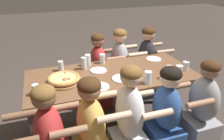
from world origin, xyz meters
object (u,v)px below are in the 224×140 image
at_px(pizza_board_main, 64,79).
at_px(empty_plate_b, 122,79).
at_px(diner_near_center, 128,128).
at_px(drinking_glass_c, 36,90).
at_px(empty_plate_a, 98,70).
at_px(drinking_glass_e, 169,73).
at_px(diner_near_midright, 165,122).
at_px(empty_plate_d, 99,87).
at_px(diner_far_center, 99,74).
at_px(drinking_glass_f, 102,59).
at_px(diner_near_midleft, 91,138).
at_px(drinking_glass_b, 148,77).
at_px(drinking_glass_g, 88,60).
at_px(cocktail_glass_blue, 185,66).
at_px(diner_near_right, 201,114).
at_px(drinking_glass_d, 179,72).
at_px(empty_plate_c, 154,59).
at_px(diner_far_right, 146,66).
at_px(drinking_glass_a, 84,64).
at_px(diner_far_midright, 120,69).
at_px(drinking_glass_h, 61,67).

xyz_separation_m(pizza_board_main, empty_plate_b, (0.61, -0.13, -0.03)).
xyz_separation_m(empty_plate_b, diner_near_center, (-0.12, -0.49, -0.27)).
bearing_deg(drinking_glass_c, empty_plate_a, 25.09).
height_order(drinking_glass_e, diner_near_midright, diner_near_midright).
bearing_deg(empty_plate_d, diner_far_center, 75.07).
distance_m(drinking_glass_f, diner_near_midleft, 1.11).
relative_size(empty_plate_a, diner_near_midright, 0.17).
relative_size(empty_plate_b, drinking_glass_b, 1.66).
height_order(empty_plate_a, drinking_glass_g, drinking_glass_g).
relative_size(diner_near_center, diner_near_midleft, 1.05).
bearing_deg(cocktail_glass_blue, empty_plate_d, -175.92).
relative_size(drinking_glass_b, diner_near_right, 0.12).
relative_size(drinking_glass_b, drinking_glass_d, 1.06).
distance_m(diner_near_center, diner_near_midright, 0.39).
relative_size(empty_plate_d, drinking_glass_e, 1.43).
height_order(drinking_glass_e, diner_far_center, diner_far_center).
bearing_deg(diner_near_midleft, empty_plate_c, -50.59).
bearing_deg(drinking_glass_e, diner_far_right, 76.54).
bearing_deg(empty_plate_d, drinking_glass_a, 95.40).
bearing_deg(drinking_glass_a, diner_far_midright, 33.35).
height_order(cocktail_glass_blue, diner_near_right, diner_near_right).
bearing_deg(diner_near_midleft, empty_plate_b, -44.28).
bearing_deg(drinking_glass_e, diner_near_right, -58.19).
bearing_deg(drinking_glass_c, pizza_board_main, 31.82).
height_order(empty_plate_b, diner_near_midleft, diner_near_midleft).
height_order(empty_plate_b, diner_near_right, diner_near_right).
bearing_deg(diner_near_right, diner_near_center, 90.00).
bearing_deg(diner_far_center, diner_far_midright, 90.00).
distance_m(empty_plate_c, cocktail_glass_blue, 0.46).
height_order(drinking_glass_c, diner_near_center, diner_near_center).
xyz_separation_m(diner_near_right, diner_near_midleft, (-1.18, 0.00, 0.01)).
bearing_deg(diner_far_center, drinking_glass_h, -56.81).
distance_m(diner_far_center, diner_near_center, 1.28).
bearing_deg(cocktail_glass_blue, diner_near_center, -152.96).
relative_size(empty_plate_d, drinking_glass_f, 1.73).
xyz_separation_m(empty_plate_b, empty_plate_d, (-0.29, -0.10, 0.00)).
bearing_deg(empty_plate_a, diner_near_right, -40.80).
relative_size(empty_plate_d, diner_near_center, 0.18).
bearing_deg(drinking_glass_b, drinking_glass_a, 134.26).
height_order(diner_near_right, diner_near_midright, diner_near_right).
xyz_separation_m(empty_plate_d, drinking_glass_b, (0.51, -0.08, 0.06)).
xyz_separation_m(drinking_glass_b, drinking_glass_f, (-0.30, 0.67, -0.01)).
distance_m(pizza_board_main, diner_near_midright, 1.12).
height_order(drinking_glass_c, drinking_glass_g, drinking_glass_g).
xyz_separation_m(drinking_glass_a, drinking_glass_b, (0.56, -0.57, 0.00)).
bearing_deg(empty_plate_d, diner_near_midright, -34.60).
xyz_separation_m(cocktail_glass_blue, drinking_glass_h, (-1.40, 0.45, 0.00)).
bearing_deg(drinking_glass_h, diner_near_midright, -46.37).
relative_size(drinking_glass_d, drinking_glass_h, 1.07).
bearing_deg(diner_near_center, drinking_glass_b, -47.24).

